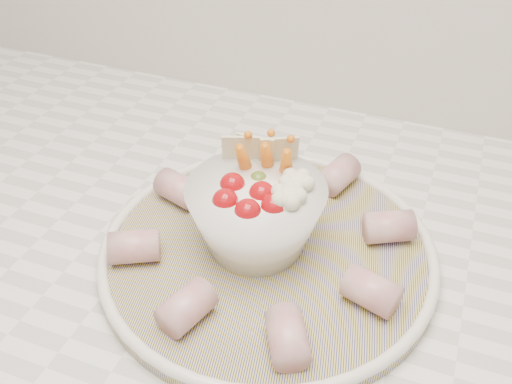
% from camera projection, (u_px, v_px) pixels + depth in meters
% --- Properties ---
extents(serving_platter, '(0.42, 0.42, 0.02)m').
position_uv_depth(serving_platter, '(268.00, 251.00, 0.61)').
color(serving_platter, navy).
rests_on(serving_platter, kitchen_counter).
extents(veggie_bowl, '(0.14, 0.14, 0.11)m').
position_uv_depth(veggie_bowl, '(257.00, 213.00, 0.59)').
color(veggie_bowl, white).
rests_on(veggie_bowl, serving_platter).
extents(cured_meat_rolls, '(0.30, 0.31, 0.03)m').
position_uv_depth(cured_meat_rolls, '(268.00, 235.00, 0.60)').
color(cured_meat_rolls, '#A84D59').
rests_on(cured_meat_rolls, serving_platter).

